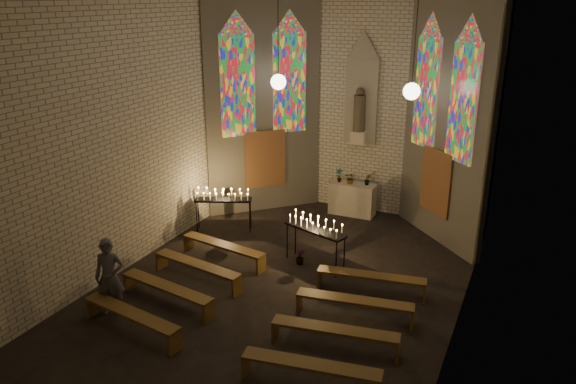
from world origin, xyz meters
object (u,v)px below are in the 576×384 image
(altar, at_px, (352,199))
(aisle_flower_pot, at_px, (300,257))
(votive_stand_left, at_px, (223,197))
(votive_stand_right, at_px, (315,226))
(visitor, at_px, (110,277))

(altar, distance_m, aisle_flower_pot, 3.87)
(votive_stand_left, height_order, votive_stand_right, votive_stand_right)
(visitor, bearing_deg, altar, 45.49)
(altar, bearing_deg, aisle_flower_pot, -91.54)
(altar, xyz_separation_m, aisle_flower_pot, (-0.10, -3.86, -0.30))
(aisle_flower_pot, xyz_separation_m, visitor, (-2.77, -3.83, 0.67))
(votive_stand_left, bearing_deg, votive_stand_right, -40.80)
(altar, relative_size, aisle_flower_pot, 3.51)
(altar, distance_m, visitor, 8.21)
(aisle_flower_pot, relative_size, votive_stand_left, 0.24)
(votive_stand_right, relative_size, visitor, 1.02)
(aisle_flower_pot, bearing_deg, altar, 88.46)
(altar, height_order, votive_stand_right, votive_stand_right)
(aisle_flower_pot, relative_size, votive_stand_right, 0.23)
(votive_stand_left, height_order, visitor, visitor)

